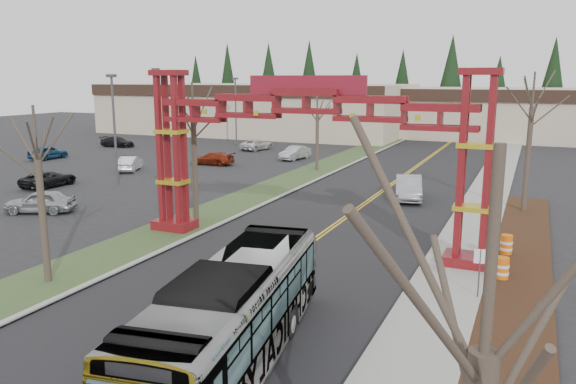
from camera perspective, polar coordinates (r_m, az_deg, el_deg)
The scene contains 34 objects.
road at distance 35.21m, azimuth 6.07°, elevation -2.46°, with size 12.00×110.00×0.02m, color black.
lane_line_left at distance 35.24m, azimuth 5.88°, elevation -2.42°, with size 0.12×100.00×0.01m, color gold.
lane_line_right at distance 35.17m, azimuth 6.25°, elevation -2.45°, with size 0.12×100.00×0.01m, color gold.
curb_right at distance 33.91m, azimuth 16.03°, elevation -3.29°, with size 0.30×110.00×0.15m, color #9A9A95.
sidewalk_right at distance 33.76m, azimuth 18.46°, elevation -3.50°, with size 2.60×110.00×0.14m, color gray.
landscape_strip at distance 19.50m, azimuth 21.80°, elevation -14.95°, with size 2.60×50.00×0.12m, color black.
grass_median at distance 38.32m, azimuth -5.39°, elevation -1.25°, with size 4.00×110.00×0.08m, color #2D4422.
curb_left at distance 37.46m, azimuth -2.92°, elevation -1.45°, with size 0.30×110.00×0.15m, color #9A9A95.
gateway_arch at distance 27.70m, azimuth 1.86°, elevation 6.34°, with size 18.20×1.60×8.90m.
retail_building_west at distance 89.30m, azimuth -3.10°, elevation 8.49°, with size 46.00×22.30×7.50m.
retail_building_east at distance 87.68m, azimuth 23.77°, elevation 7.32°, with size 38.00×20.30×7.00m.
conifer_treeline at distance 100.11m, azimuth 18.31°, elevation 9.82°, with size 116.10×5.60×13.00m.
transit_bus at distance 17.09m, azimuth -5.65°, elevation -12.38°, with size 2.64×11.29×3.14m, color #989B9F.
silver_sedan at distance 40.64m, azimuth 12.15°, elevation 0.42°, with size 1.76×5.06×1.67m, color #A5A8AD.
parked_car_near_a at distance 39.15m, azimuth -23.87°, elevation -0.89°, with size 1.73×4.30×1.46m, color #A1A6A8.
parked_car_near_b at distance 54.05m, azimuth -15.75°, elevation 2.80°, with size 1.45×4.15×1.37m, color white.
parked_car_near_c at distance 48.34m, azimuth -23.14°, elevation 1.25°, with size 2.11×4.57×1.27m, color black.
parked_car_mid_a at distance 56.22m, azimuth -7.67°, elevation 3.41°, with size 1.79×4.40×1.28m, color maroon.
parked_car_mid_b at distance 64.78m, azimuth -23.20°, elevation 3.72°, with size 1.70×4.23×1.44m, color navy.
parked_car_far_a at distance 59.34m, azimuth 0.71°, elevation 4.00°, with size 1.49×4.28×1.41m, color #B8BCC0.
parked_car_far_b at distance 67.39m, azimuth -3.16°, elevation 4.83°, with size 2.10×4.55×1.27m, color white.
parked_car_far_c at distance 73.45m, azimuth -16.94°, elevation 4.90°, with size 1.77×4.35×1.26m, color black.
bare_tree_median_near at distance 24.79m, azimuth -24.13°, elevation 3.44°, with size 2.97×2.97×7.43m.
bare_tree_median_mid at distance 33.38m, azimuth -9.61°, elevation 7.24°, with size 3.24×3.24×8.26m.
bare_tree_median_far at distance 51.58m, azimuth 3.01°, elevation 8.33°, with size 3.10×3.10×7.70m.
bare_tree_right_near at distance 6.66m, azimuth 19.31°, elevation -15.37°, with size 3.44×3.44×7.84m.
bare_tree_right_far at distance 38.31m, azimuth 23.55°, elevation 7.83°, with size 3.28×3.28×8.86m.
light_pole_near at distance 46.76m, azimuth -17.25°, elevation 6.83°, with size 0.76×0.38×8.76m.
light_pole_mid at distance 65.08m, azimuth -13.15°, elevation 8.62°, with size 0.83×0.41×9.53m.
light_pole_far at distance 71.05m, azimuth -5.33°, elevation 8.61°, with size 0.74×0.37×8.51m.
street_sign at distance 22.89m, azimuth 18.91°, elevation -6.92°, with size 0.47×0.12×2.07m.
barrel_south at distance 25.66m, azimuth 20.93°, elevation -7.33°, with size 0.56×0.56×1.04m.
barrel_mid at distance 28.59m, azimuth 19.84°, elevation -5.42°, with size 0.53×0.53×0.97m.
barrel_north at distance 29.21m, azimuth 21.30°, elevation -5.09°, with size 0.57×0.57×1.05m.
Camera 1 is at (10.31, -7.58, 8.48)m, focal length 35.00 mm.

